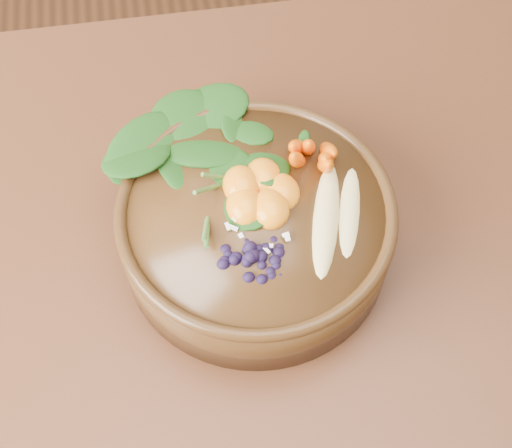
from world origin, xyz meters
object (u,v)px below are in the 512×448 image
object	(u,v)px
carrot_cluster	(317,131)
banana_halves	(339,208)
mandarin_cluster	(260,186)
stoneware_bowl	(256,229)
blueberry_pile	(250,250)
dining_table	(432,296)
kale_heap	(221,145)

from	to	relation	value
carrot_cluster	banana_halves	distance (m)	0.09
carrot_cluster	mandarin_cluster	distance (m)	0.08
stoneware_bowl	mandarin_cluster	distance (m)	0.06
stoneware_bowl	blueberry_pile	distance (m)	0.09
dining_table	banana_halves	world-z (taller)	banana_halves
stoneware_bowl	banana_halves	distance (m)	0.10
banana_halves	mandarin_cluster	bearing A→B (deg)	170.25
dining_table	mandarin_cluster	size ratio (longest dim) A/B	17.07
stoneware_bowl	blueberry_pile	size ratio (longest dim) A/B	2.16
stoneware_bowl	blueberry_pile	world-z (taller)	blueberry_pile
carrot_cluster	banana_halves	size ratio (longest dim) A/B	0.51
banana_halves	blueberry_pile	distance (m)	0.10
mandarin_cluster	banana_halves	bearing A→B (deg)	-26.82
banana_halves	mandarin_cluster	xyz separation A→B (m)	(-0.08, 0.04, 0.00)
stoneware_bowl	mandarin_cluster	world-z (taller)	mandarin_cluster
kale_heap	carrot_cluster	size ratio (longest dim) A/B	2.38
kale_heap	blueberry_pile	xyz separation A→B (m)	(0.01, -0.13, -0.00)
dining_table	kale_heap	xyz separation A→B (m)	(-0.24, 0.12, 0.19)
stoneware_bowl	kale_heap	world-z (taller)	kale_heap
dining_table	mandarin_cluster	bearing A→B (deg)	161.96
kale_heap	carrot_cluster	distance (m)	0.10
dining_table	kale_heap	size ratio (longest dim) A/B	8.26
dining_table	kale_heap	world-z (taller)	kale_heap
kale_heap	carrot_cluster	world-z (taller)	carrot_cluster
mandarin_cluster	blueberry_pile	world-z (taller)	blueberry_pile
kale_heap	mandarin_cluster	size ratio (longest dim) A/B	2.07
dining_table	carrot_cluster	distance (m)	0.28
stoneware_bowl	carrot_cluster	xyz separation A→B (m)	(0.07, 0.06, 0.08)
dining_table	banana_halves	bearing A→B (deg)	167.49
banana_halves	mandarin_cluster	world-z (taller)	mandarin_cluster
stoneware_bowl	carrot_cluster	world-z (taller)	carrot_cluster
kale_heap	carrot_cluster	xyz separation A→B (m)	(0.10, -0.01, 0.02)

